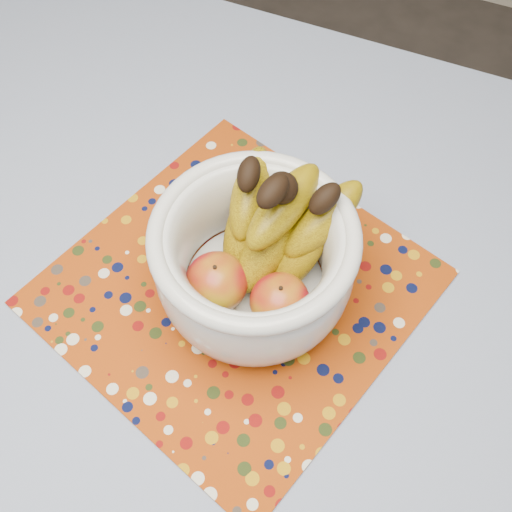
# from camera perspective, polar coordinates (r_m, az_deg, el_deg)

# --- Properties ---
(table) EXTENTS (1.20, 1.20, 0.75)m
(table) POSITION_cam_1_polar(r_m,az_deg,el_deg) (0.85, -6.91, -11.34)
(table) COLOR brown
(table) RESTS_ON ground
(tablecloth) EXTENTS (1.32, 1.32, 0.01)m
(tablecloth) POSITION_cam_1_polar(r_m,az_deg,el_deg) (0.78, -7.54, -9.30)
(tablecloth) COLOR slate
(tablecloth) RESTS_ON table
(placemat) EXTENTS (0.54, 0.54, 0.00)m
(placemat) POSITION_cam_1_polar(r_m,az_deg,el_deg) (0.80, -1.96, -3.00)
(placemat) COLOR #8E3207
(placemat) RESTS_ON tablecloth
(fruit_bowl) EXTENTS (0.27, 0.27, 0.21)m
(fruit_bowl) POSITION_cam_1_polar(r_m,az_deg,el_deg) (0.72, 0.68, 0.56)
(fruit_bowl) COLOR silver
(fruit_bowl) RESTS_ON placemat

